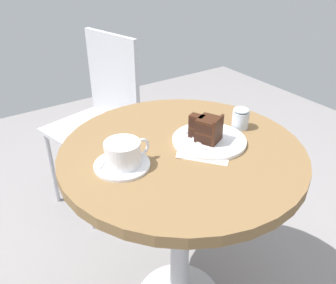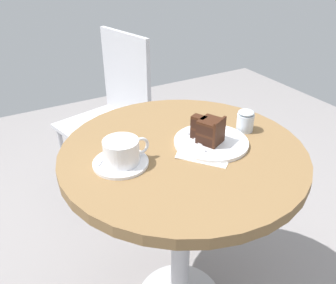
# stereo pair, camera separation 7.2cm
# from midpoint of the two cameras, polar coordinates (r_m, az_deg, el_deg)

# --- Properties ---
(cafe_table) EXTENTS (0.76, 0.76, 0.74)m
(cafe_table) POSITION_cam_midpoint_polar(r_m,az_deg,el_deg) (1.17, 0.40, -6.13)
(cafe_table) COLOR brown
(cafe_table) RESTS_ON ground
(saucer) EXTENTS (0.16, 0.16, 0.01)m
(saucer) POSITION_cam_midpoint_polar(r_m,az_deg,el_deg) (1.03, -9.36, -3.68)
(saucer) COLOR white
(saucer) RESTS_ON cafe_table
(coffee_cup) EXTENTS (0.14, 0.10, 0.07)m
(coffee_cup) POSITION_cam_midpoint_polar(r_m,az_deg,el_deg) (1.01, -9.21, -1.72)
(coffee_cup) COLOR white
(coffee_cup) RESTS_ON saucer
(teaspoon) EXTENTS (0.07, 0.07, 0.00)m
(teaspoon) POSITION_cam_midpoint_polar(r_m,az_deg,el_deg) (1.06, -11.81, -2.48)
(teaspoon) COLOR #B7B7BC
(teaspoon) RESTS_ON saucer
(cake_plate) EXTENTS (0.24, 0.24, 0.01)m
(cake_plate) POSITION_cam_midpoint_polar(r_m,az_deg,el_deg) (1.14, 4.83, 0.22)
(cake_plate) COLOR white
(cake_plate) RESTS_ON cafe_table
(cake_slice) EXTENTS (0.09, 0.11, 0.08)m
(cake_slice) POSITION_cam_midpoint_polar(r_m,az_deg,el_deg) (1.11, 4.46, 2.07)
(cake_slice) COLOR black
(cake_slice) RESTS_ON cake_plate
(fork) EXTENTS (0.04, 0.15, 0.00)m
(fork) POSITION_cam_midpoint_polar(r_m,az_deg,el_deg) (1.14, 1.97, 1.00)
(fork) COLOR #B7B7BC
(fork) RESTS_ON cake_plate
(napkin) EXTENTS (0.22, 0.22, 0.00)m
(napkin) POSITION_cam_midpoint_polar(r_m,az_deg,el_deg) (1.10, 3.94, -1.07)
(napkin) COLOR silver
(napkin) RESTS_ON cafe_table
(cafe_chair) EXTENTS (0.46, 0.46, 0.91)m
(cafe_chair) POSITION_cam_midpoint_polar(r_m,az_deg,el_deg) (1.87, -11.63, 5.20)
(cafe_chair) COLOR #BCBCC1
(cafe_chair) RESTS_ON ground
(sugar_pot) EXTENTS (0.06, 0.06, 0.08)m
(sugar_pot) POSITION_cam_midpoint_polar(r_m,az_deg,el_deg) (1.22, 10.05, 3.74)
(sugar_pot) COLOR silver
(sugar_pot) RESTS_ON cafe_table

